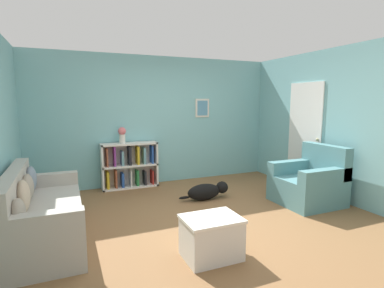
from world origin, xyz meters
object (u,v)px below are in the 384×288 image
(couch, at_px, (41,215))
(bookshelf, at_px, (129,166))
(coffee_table, at_px, (211,236))
(dog, at_px, (207,191))
(recliner_chair, at_px, (310,183))
(vase, at_px, (122,134))

(couch, bearing_deg, bookshelf, 52.95)
(bookshelf, xyz_separation_m, coffee_table, (0.27, -3.06, -0.19))
(coffee_table, height_order, dog, coffee_table)
(bookshelf, height_order, recliner_chair, recliner_chair)
(recliner_chair, distance_m, coffee_table, 2.51)
(recliner_chair, relative_size, dog, 1.06)
(recliner_chair, height_order, dog, recliner_chair)
(bookshelf, relative_size, coffee_table, 1.77)
(couch, relative_size, bookshelf, 1.71)
(bookshelf, height_order, dog, bookshelf)
(couch, distance_m, vase, 2.43)
(couch, distance_m, coffee_table, 2.07)
(recliner_chair, xyz_separation_m, coffee_table, (-2.31, -0.96, -0.10))
(couch, relative_size, coffee_table, 3.02)
(vase, bearing_deg, recliner_chair, -37.53)
(couch, height_order, vase, vase)
(bookshelf, xyz_separation_m, dog, (1.09, -1.27, -0.29))
(vase, bearing_deg, couch, -124.85)
(recliner_chair, bearing_deg, coffee_table, -157.58)
(bookshelf, xyz_separation_m, recliner_chair, (2.59, -2.10, -0.09))
(recliner_chair, height_order, vase, vase)
(couch, height_order, dog, couch)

